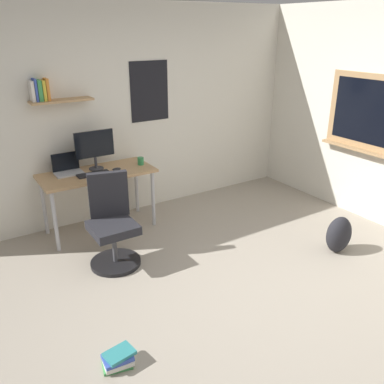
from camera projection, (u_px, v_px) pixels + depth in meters
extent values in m
plane|color=#9E9384|center=(248.00, 301.00, 3.69)|extent=(5.20, 5.20, 0.00)
cube|color=silver|center=(128.00, 113.00, 5.12)|extent=(5.00, 0.10, 2.60)
cube|color=tan|center=(62.00, 101.00, 4.49)|extent=(0.68, 0.20, 0.02)
cube|color=black|center=(149.00, 91.00, 5.13)|extent=(0.52, 0.01, 0.74)
cube|color=silver|center=(32.00, 91.00, 4.32)|extent=(0.03, 0.14, 0.22)
cube|color=#3851B2|center=(35.00, 90.00, 4.33)|extent=(0.02, 0.14, 0.24)
cube|color=#3D934C|center=(39.00, 91.00, 4.36)|extent=(0.04, 0.14, 0.22)
cube|color=gold|center=(43.00, 90.00, 4.38)|extent=(0.03, 0.14, 0.22)
cube|color=orange|center=(47.00, 89.00, 4.40)|extent=(0.03, 0.14, 0.23)
cube|color=tan|center=(368.00, 112.00, 4.93)|extent=(0.04, 1.10, 0.90)
cube|color=black|center=(367.00, 112.00, 4.92)|extent=(0.01, 0.94, 0.76)
cube|color=tan|center=(360.00, 149.00, 5.08)|extent=(0.12, 1.10, 0.03)
cube|color=tan|center=(97.00, 173.00, 4.75)|extent=(1.30, 0.60, 0.03)
cylinder|color=#B7B7BC|center=(55.00, 222.00, 4.40)|extent=(0.04, 0.04, 0.71)
cylinder|color=#B7B7BC|center=(153.00, 199.00, 4.99)|extent=(0.04, 0.04, 0.71)
cylinder|color=#B7B7BC|center=(44.00, 206.00, 4.78)|extent=(0.04, 0.04, 0.71)
cylinder|color=#B7B7BC|center=(136.00, 187.00, 5.37)|extent=(0.04, 0.04, 0.71)
cylinder|color=black|center=(116.00, 262.00, 4.27)|extent=(0.52, 0.52, 0.04)
cylinder|color=#4C4C51|center=(115.00, 246.00, 4.19)|extent=(0.05, 0.05, 0.34)
cube|color=#232328|center=(113.00, 228.00, 4.11)|extent=(0.44, 0.44, 0.09)
cube|color=#232328|center=(108.00, 194.00, 4.18)|extent=(0.40, 0.17, 0.48)
cube|color=#ADAFB5|center=(69.00, 173.00, 4.67)|extent=(0.31, 0.21, 0.02)
cube|color=black|center=(65.00, 162.00, 4.71)|extent=(0.31, 0.01, 0.21)
cylinder|color=#38383D|center=(96.00, 168.00, 4.84)|extent=(0.17, 0.17, 0.01)
cylinder|color=#38383D|center=(96.00, 162.00, 4.81)|extent=(0.03, 0.03, 0.14)
cube|color=black|center=(94.00, 144.00, 4.71)|extent=(0.46, 0.02, 0.31)
cube|color=black|center=(94.00, 174.00, 4.65)|extent=(0.37, 0.13, 0.02)
ellipsoid|color=#262628|center=(117.00, 169.00, 4.78)|extent=(0.10, 0.06, 0.03)
cylinder|color=#338C4C|center=(141.00, 161.00, 4.98)|extent=(0.08, 0.08, 0.09)
ellipsoid|color=#232328|center=(339.00, 235.00, 4.44)|extent=(0.32, 0.22, 0.41)
cube|color=#3D934C|center=(117.00, 364.00, 2.99)|extent=(0.24, 0.19, 0.02)
cube|color=silver|center=(118.00, 362.00, 2.98)|extent=(0.23, 0.18, 0.04)
cube|color=#3851B2|center=(118.00, 358.00, 2.97)|extent=(0.22, 0.17, 0.03)
cube|color=teal|center=(119.00, 354.00, 2.97)|extent=(0.23, 0.18, 0.03)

